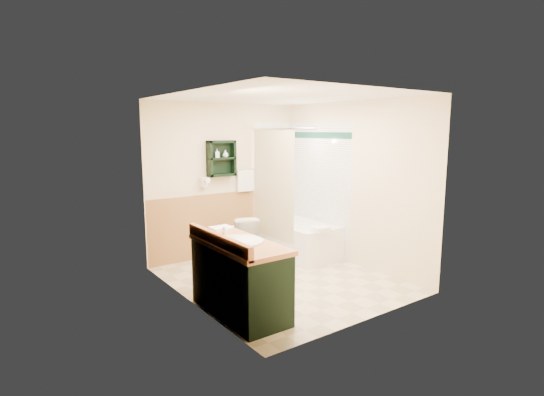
{
  "coord_description": "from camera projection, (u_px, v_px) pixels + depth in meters",
  "views": [
    {
      "loc": [
        -3.26,
        -4.35,
        1.99
      ],
      "look_at": [
        -0.01,
        0.2,
        1.08
      ],
      "focal_mm": 28.0,
      "sensor_mm": 36.0,
      "label": 1
    }
  ],
  "objects": [
    {
      "name": "tub_towel",
      "position": [
        321.0,
        229.0,
        6.15
      ],
      "size": [
        0.23,
        0.2,
        0.07
      ],
      "primitive_type": "cube",
      "color": "white",
      "rests_on": "bathtub"
    },
    {
      "name": "left_wall",
      "position": [
        187.0,
        201.0,
        4.73
      ],
      "size": [
        0.04,
        3.0,
        2.4
      ],
      "primitive_type": "cube",
      "color": "#FDEFC6",
      "rests_on": "ground"
    },
    {
      "name": "tile_back",
      "position": [
        278.0,
        185.0,
        7.29
      ],
      "size": [
        0.95,
        0.95,
        2.1
      ],
      "primitive_type": null,
      "color": "white",
      "rests_on": "back_wall"
    },
    {
      "name": "hair_dryer",
      "position": [
        204.0,
        182.0,
        6.41
      ],
      "size": [
        0.1,
        0.24,
        0.18
      ],
      "primitive_type": null,
      "color": "white",
      "rests_on": "back_wall"
    },
    {
      "name": "mirror_frame",
      "position": [
        214.0,
        178.0,
        4.27
      ],
      "size": [
        1.3,
        1.3,
        1.0
      ],
      "primitive_type": null,
      "color": "brown",
      "rests_on": "left_wall"
    },
    {
      "name": "wall_shelf",
      "position": [
        222.0,
        158.0,
        6.5
      ],
      "size": [
        0.45,
        0.15,
        0.55
      ],
      "primitive_type": "cube",
      "color": "black",
      "rests_on": "back_wall"
    },
    {
      "name": "right_wall",
      "position": [
        353.0,
        184.0,
        6.25
      ],
      "size": [
        0.04,
        3.0,
        2.4
      ],
      "primitive_type": "cube",
      "color": "#FDEFC6",
      "rests_on": "ground"
    },
    {
      "name": "floor",
      "position": [
        281.0,
        280.0,
        5.68
      ],
      "size": [
        3.0,
        3.0,
        0.0
      ],
      "primitive_type": "plane",
      "color": "beige",
      "rests_on": "ground"
    },
    {
      "name": "bathtub",
      "position": [
        295.0,
        238.0,
        6.85
      ],
      "size": [
        0.79,
        1.5,
        0.52
      ],
      "primitive_type": "cube",
      "color": "white",
      "rests_on": "ground"
    },
    {
      "name": "back_wall",
      "position": [
        224.0,
        180.0,
        6.71
      ],
      "size": [
        2.6,
        0.04,
        2.4
      ],
      "primitive_type": "cube",
      "color": "#FDEFC6",
      "rests_on": "ground"
    },
    {
      "name": "soap_bottle_a",
      "position": [
        217.0,
        156.0,
        6.45
      ],
      "size": [
        0.1,
        0.14,
        0.06
      ],
      "primitive_type": "imported",
      "rotation": [
        0.0,
        0.0,
        -0.29
      ],
      "color": "white",
      "rests_on": "wall_shelf"
    },
    {
      "name": "wainscot_back",
      "position": [
        226.0,
        223.0,
        6.79
      ],
      "size": [
        2.58,
        2.58,
        1.0
      ],
      "primitive_type": null,
      "color": "#B68249",
      "rests_on": "back_wall"
    },
    {
      "name": "toilet",
      "position": [
        243.0,
        237.0,
        6.63
      ],
      "size": [
        0.57,
        0.76,
        0.66
      ],
      "primitive_type": "imported",
      "rotation": [
        0.0,
        0.0,
        2.82
      ],
      "color": "white",
      "rests_on": "ground"
    },
    {
      "name": "vanity",
      "position": [
        240.0,
        278.0,
        4.58
      ],
      "size": [
        0.59,
        1.27,
        0.8
      ],
      "primitive_type": "cube",
      "color": "black",
      "rests_on": "ground"
    },
    {
      "name": "ceiling",
      "position": [
        282.0,
        95.0,
        5.29
      ],
      "size": [
        2.6,
        3.0,
        0.04
      ],
      "primitive_type": "cube",
      "color": "white",
      "rests_on": "back_wall"
    },
    {
      "name": "counter_towel",
      "position": [
        221.0,
        228.0,
        5.04
      ],
      "size": [
        0.25,
        0.19,
        0.04
      ],
      "primitive_type": "cube",
      "color": "white",
      "rests_on": "vanity"
    },
    {
      "name": "vanity_book",
      "position": [
        198.0,
        224.0,
        4.92
      ],
      "size": [
        0.15,
        0.03,
        0.2
      ],
      "primitive_type": "imported",
      "rotation": [
        0.0,
        0.0,
        0.05
      ],
      "color": "black",
      "rests_on": "vanity"
    },
    {
      "name": "soap_bottle_b",
      "position": [
        225.0,
        155.0,
        6.53
      ],
      "size": [
        0.12,
        0.13,
        0.08
      ],
      "primitive_type": "imported",
      "rotation": [
        0.0,
        0.0,
        0.38
      ],
      "color": "white",
      "rests_on": "wall_shelf"
    },
    {
      "name": "tile_accent",
      "position": [
        317.0,
        135.0,
        6.71
      ],
      "size": [
        1.5,
        1.5,
        0.1
      ],
      "primitive_type": null,
      "color": "#134232",
      "rests_on": "right_wall"
    },
    {
      "name": "towel_bar",
      "position": [
        245.0,
        170.0,
        6.83
      ],
      "size": [
        0.4,
        0.06,
        0.4
      ],
      "primitive_type": null,
      "color": "white",
      "rests_on": "back_wall"
    },
    {
      "name": "mirror_glass",
      "position": [
        214.0,
        178.0,
        4.27
      ],
      "size": [
        1.2,
        1.2,
        0.9
      ],
      "primitive_type": null,
      "color": "white",
      "rests_on": "left_wall"
    },
    {
      "name": "shower_curtain",
      "position": [
        273.0,
        184.0,
        6.54
      ],
      "size": [
        1.05,
        1.05,
        1.7
      ],
      "primitive_type": null,
      "color": "beige",
      "rests_on": "curtain_rod"
    },
    {
      "name": "tile_right",
      "position": [
        317.0,
        188.0,
        6.85
      ],
      "size": [
        1.5,
        1.5,
        2.1
      ],
      "primitive_type": null,
      "color": "white",
      "rests_on": "right_wall"
    },
    {
      "name": "curtain_rod",
      "position": [
        280.0,
        129.0,
        6.27
      ],
      "size": [
        0.03,
        1.6,
        0.03
      ],
      "primitive_type": "cylinder",
      "rotation": [
        1.57,
        0.0,
        0.0
      ],
      "color": "silver",
      "rests_on": "back_wall"
    },
    {
      "name": "wainscot_left",
      "position": [
        192.0,
        261.0,
        4.86
      ],
      "size": [
        2.98,
        2.98,
        1.0
      ],
      "primitive_type": null,
      "color": "#B68249",
      "rests_on": "left_wall"
    }
  ]
}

